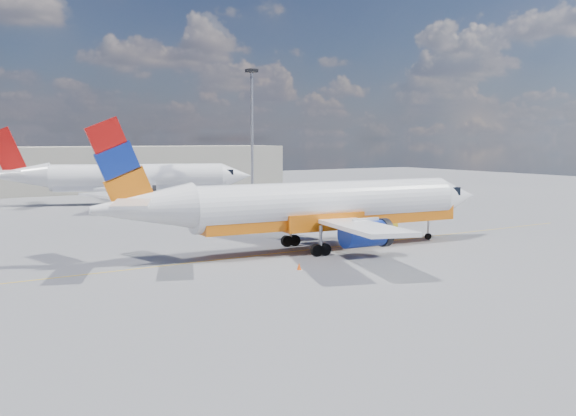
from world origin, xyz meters
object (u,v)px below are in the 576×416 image
main_jet (316,207)px  second_jet (130,179)px  gse_tug (384,226)px  traffic_cone (299,267)px

main_jet → second_jet: size_ratio=1.00×
gse_tug → traffic_cone: (-16.19, -9.57, -0.70)m
main_jet → second_jet: (-0.86, 45.58, 0.01)m
second_jet → traffic_cone: (-4.97, -51.92, -3.43)m
main_jet → second_jet: second_jet is taller
main_jet → traffic_cone: bearing=-127.7°
gse_tug → traffic_cone: bearing=-174.1°
second_jet → traffic_cone: second_jet is taller
second_jet → main_jet: bearing=-68.3°
second_jet → traffic_cone: 52.27m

